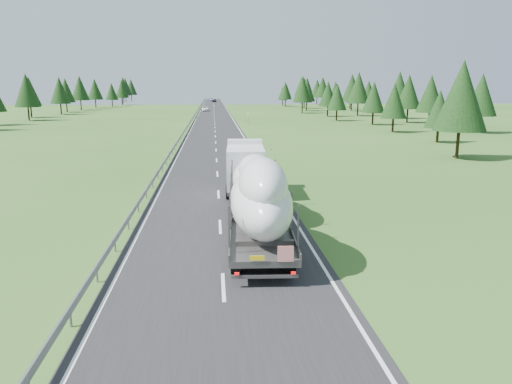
{
  "coord_description": "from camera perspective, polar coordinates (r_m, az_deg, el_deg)",
  "views": [
    {
      "loc": [
        -0.29,
        -28.3,
        8.11
      ],
      "look_at": [
        2.07,
        -0.58,
        2.19
      ],
      "focal_mm": 35.0,
      "sensor_mm": 36.0,
      "label": 1
    }
  ],
  "objects": [
    {
      "name": "highway_sign",
      "position": [
        108.74,
        -0.91,
        8.69
      ],
      "size": [
        0.08,
        0.9,
        2.6
      ],
      "color": "slate",
      "rests_on": "ground"
    },
    {
      "name": "distant_van",
      "position": [
        168.1,
        -5.8,
        9.42
      ],
      "size": [
        2.35,
        5.04,
        1.4
      ],
      "primitive_type": "imported",
      "rotation": [
        0.0,
        0.0,
        0.01
      ],
      "color": "white",
      "rests_on": "ground"
    },
    {
      "name": "distant_car_blue",
      "position": [
        280.66,
        -5.14,
        10.46
      ],
      "size": [
        2.05,
        4.7,
        1.5
      ],
      "primitive_type": "imported",
      "rotation": [
        0.0,
        0.0,
        0.1
      ],
      "color": "#1A214A",
      "rests_on": "ground"
    },
    {
      "name": "boat_truck",
      "position": [
        29.06,
        -0.12,
        0.88
      ],
      "size": [
        3.71,
        21.31,
        4.95
      ],
      "color": "silver",
      "rests_on": "ground"
    },
    {
      "name": "guardrail",
      "position": [
        128.56,
        -7.17,
        8.57
      ],
      "size": [
        0.1,
        400.0,
        0.76
      ],
      "color": "slate",
      "rests_on": "ground"
    },
    {
      "name": "ground",
      "position": [
        29.44,
        -4.12,
        -4.01
      ],
      "size": [
        400.0,
        400.0,
        0.0
      ],
      "primitive_type": "plane",
      "color": "#2D521B",
      "rests_on": "ground"
    },
    {
      "name": "tree_line_left",
      "position": [
        144.56,
        -22.71,
        10.77
      ],
      "size": [
        14.86,
        289.03,
        12.56
      ],
      "color": "black",
      "rests_on": "ground"
    },
    {
      "name": "marker_posts",
      "position": [
        183.58,
        -2.78,
        9.64
      ],
      "size": [
        0.13,
        350.08,
        1.0
      ],
      "color": "silver",
      "rests_on": "ground"
    },
    {
      "name": "tree_line_right",
      "position": [
        144.16,
        11.68,
        11.26
      ],
      "size": [
        27.7,
        287.62,
        12.2
      ],
      "color": "black",
      "rests_on": "ground"
    },
    {
      "name": "distant_car_dark",
      "position": [
        262.28,
        -4.76,
        10.37
      ],
      "size": [
        2.16,
        4.63,
        1.53
      ],
      "primitive_type": "imported",
      "rotation": [
        0.0,
        0.0,
        -0.08
      ],
      "color": "black",
      "rests_on": "ground"
    },
    {
      "name": "road_surface",
      "position": [
        128.56,
        -4.77,
        8.36
      ],
      "size": [
        10.0,
        400.0,
        0.02
      ],
      "primitive_type": "cube",
      "color": "black",
      "rests_on": "ground"
    }
  ]
}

